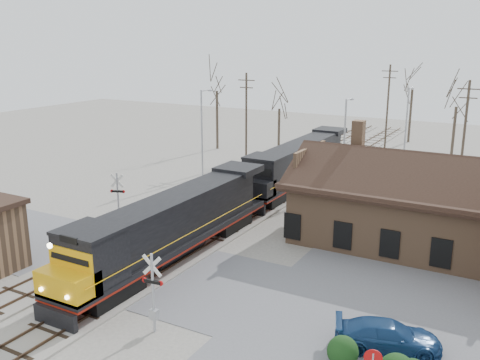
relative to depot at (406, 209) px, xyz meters
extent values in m
plane|color=#A8A297|center=(-11.99, -12.00, -2.41)|extent=(140.00, 140.00, 0.00)
cube|color=slate|center=(-11.99, -12.00, -2.39)|extent=(60.00, 9.00, 0.03)
cube|color=#A8A297|center=(-11.99, 3.00, -2.35)|extent=(3.40, 90.00, 0.12)
cube|color=#473323|center=(-12.71, 3.00, -2.24)|extent=(0.08, 90.00, 0.14)
cube|color=#473323|center=(-11.27, 3.00, -2.24)|extent=(0.08, 90.00, 0.14)
cube|color=#A8A297|center=(-16.49, 3.00, -2.35)|extent=(3.40, 90.00, 0.12)
cube|color=#473323|center=(-17.21, 3.00, -2.24)|extent=(0.08, 90.00, 0.14)
cube|color=#473323|center=(-15.77, 3.00, -2.24)|extent=(0.08, 90.00, 0.14)
cube|color=#8B6548|center=(0.01, 0.00, -0.41)|extent=(14.00, 8.00, 4.00)
cube|color=black|center=(0.01, 0.00, 1.69)|extent=(15.20, 9.20, 0.30)
cube|color=black|center=(0.01, -2.30, 2.69)|extent=(15.00, 4.71, 2.66)
cube|color=black|center=(0.01, 2.30, 2.69)|extent=(15.00, 4.71, 2.66)
cube|color=#8B6548|center=(-3.99, 1.50, 4.39)|extent=(0.80, 0.80, 2.20)
cube|color=black|center=(-11.99, -16.06, -1.88)|extent=(2.40, 3.84, 0.96)
cube|color=black|center=(-11.99, -3.58, -1.88)|extent=(2.40, 3.84, 0.96)
cube|color=black|center=(-11.99, -9.82, -1.11)|extent=(2.88, 19.19, 0.34)
cube|color=maroon|center=(-11.99, -9.82, -1.32)|extent=(2.90, 19.19, 0.12)
cube|color=black|center=(-11.99, -8.62, 0.38)|extent=(2.49, 13.91, 2.69)
cube|color=black|center=(-11.99, -16.92, 0.38)|extent=(2.88, 2.69, 2.69)
cube|color=#E4A20C|center=(-11.99, -18.55, -0.44)|extent=(2.88, 1.73, 1.34)
cube|color=black|center=(-11.99, -19.52, -1.88)|extent=(2.69, 0.25, 0.96)
cylinder|color=#FFF2CC|center=(-11.99, -19.44, 1.82)|extent=(0.27, 0.10, 0.27)
cube|color=black|center=(-11.99, 3.63, -1.88)|extent=(2.40, 3.84, 0.96)
cube|color=black|center=(-11.99, 16.11, -1.88)|extent=(2.40, 3.84, 0.96)
cube|color=black|center=(-11.99, 9.87, -1.11)|extent=(2.88, 19.19, 0.34)
cube|color=maroon|center=(-11.99, 9.87, -1.32)|extent=(2.90, 19.19, 0.12)
cube|color=black|center=(-11.99, 11.07, 0.38)|extent=(2.49, 13.91, 2.69)
cube|color=black|center=(-11.99, 2.77, 0.38)|extent=(2.88, 2.69, 2.69)
cube|color=black|center=(-11.99, 1.14, -0.44)|extent=(2.88, 1.73, 1.34)
cube|color=black|center=(-11.99, 0.18, -1.88)|extent=(2.69, 0.25, 0.96)
cylinder|color=#A5A8AD|center=(-7.68, -17.42, -0.42)|extent=(0.14, 0.14, 3.97)
cube|color=silver|center=(-7.68, -17.42, 0.97)|extent=(1.04, 0.13, 1.04)
cube|color=silver|center=(-7.68, -17.42, 0.97)|extent=(1.04, 0.13, 1.04)
cube|color=black|center=(-7.68, -17.42, 0.17)|extent=(0.90, 0.23, 0.15)
cylinder|color=#B20C0C|center=(-8.12, -17.45, 0.17)|extent=(0.24, 0.10, 0.24)
cylinder|color=#B20C0C|center=(-7.24, -17.38, 0.17)|extent=(0.24, 0.10, 0.24)
cube|color=#A5A8AD|center=(-7.68, -17.42, -1.51)|extent=(0.40, 0.30, 0.50)
cylinder|color=#A5A8AD|center=(-19.40, -6.65, -0.42)|extent=(0.14, 0.14, 3.98)
cube|color=silver|center=(-19.40, -6.65, 0.98)|extent=(0.99, 0.40, 1.04)
cube|color=silver|center=(-19.40, -6.65, 0.98)|extent=(0.99, 0.40, 1.04)
cube|color=black|center=(-19.40, -6.65, 0.18)|extent=(0.89, 0.45, 0.15)
cylinder|color=#B20C0C|center=(-18.98, -6.50, 0.18)|extent=(0.25, 0.16, 0.24)
cylinder|color=#B20C0C|center=(-19.82, -6.80, 0.18)|extent=(0.25, 0.16, 0.24)
cube|color=#A5A8AD|center=(-19.40, -6.65, -1.51)|extent=(0.40, 0.30, 0.50)
cylinder|color=#B20C0C|center=(2.73, -17.58, -0.42)|extent=(0.68, 0.22, 0.70)
imported|color=navy|center=(2.36, -13.57, -1.73)|extent=(5.03, 3.33, 1.35)
sphere|color=black|center=(0.99, -15.70, -1.74)|extent=(1.34, 1.34, 1.34)
cylinder|color=#A5A8AD|center=(-21.85, 8.49, 1.93)|extent=(0.18, 0.18, 8.67)
cylinder|color=#A5A8AD|center=(-21.85, 9.39, 6.16)|extent=(0.12, 1.80, 0.12)
cube|color=#A5A8AD|center=(-21.85, 10.19, 6.06)|extent=(0.25, 0.50, 0.12)
cylinder|color=#A5A8AD|center=(-8.32, 11.74, 1.70)|extent=(0.18, 0.18, 8.21)
cylinder|color=#A5A8AD|center=(-8.32, 12.64, 5.70)|extent=(0.12, 1.80, 0.12)
cube|color=#A5A8AD|center=(-8.32, 13.44, 5.60)|extent=(0.25, 0.50, 0.12)
cylinder|color=#A5A8AD|center=(-5.06, 22.22, 1.88)|extent=(0.18, 0.18, 8.57)
cylinder|color=#A5A8AD|center=(-5.06, 23.12, 6.07)|extent=(0.12, 1.80, 0.12)
cube|color=#A5A8AD|center=(-5.06, 23.92, 5.97)|extent=(0.25, 0.50, 0.12)
cylinder|color=#382D23|center=(-21.26, 16.60, 2.54)|extent=(0.24, 0.24, 9.90)
cube|color=#382D23|center=(-21.26, 16.60, 6.70)|extent=(2.00, 0.10, 0.10)
cube|color=#382D23|center=(-21.26, 16.60, 5.90)|extent=(1.60, 0.10, 0.10)
cylinder|color=#382D23|center=(-9.52, 31.87, 2.81)|extent=(0.24, 0.24, 10.44)
cube|color=#382D23|center=(-9.52, 31.87, 7.23)|extent=(2.00, 0.10, 0.10)
cube|color=#382D23|center=(-9.52, 31.87, 6.43)|extent=(1.60, 0.10, 0.10)
cylinder|color=#382D23|center=(1.27, 17.11, 2.55)|extent=(0.24, 0.24, 9.90)
cube|color=#382D23|center=(1.27, 17.11, 6.70)|extent=(2.00, 0.10, 0.10)
cube|color=#382D23|center=(1.27, 17.11, 5.90)|extent=(1.60, 0.10, 0.10)
cylinder|color=#382D23|center=(-27.97, 21.33, 1.22)|extent=(0.32, 0.32, 7.26)
cylinder|color=#382D23|center=(-20.96, 24.59, 0.16)|extent=(0.32, 0.32, 5.13)
cylinder|color=#382D23|center=(-7.86, 37.70, 1.11)|extent=(0.32, 0.32, 7.03)
cylinder|color=#382D23|center=(-1.08, 28.50, 0.66)|extent=(0.32, 0.32, 6.14)
camera|label=1|loc=(6.95, -35.27, 11.07)|focal=40.00mm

